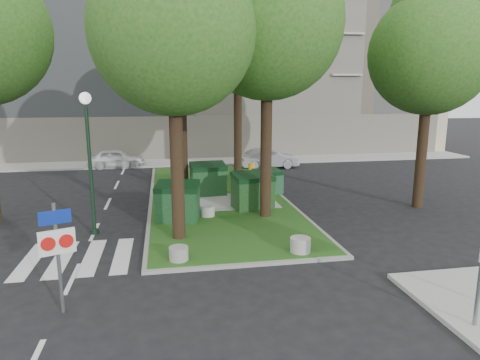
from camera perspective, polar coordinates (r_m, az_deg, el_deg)
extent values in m
plane|color=black|center=(12.73, -0.73, -11.46)|extent=(120.00, 120.00, 0.00)
cube|color=#2A4F16|center=(20.30, -3.07, -2.35)|extent=(6.00, 16.00, 0.12)
cube|color=gray|center=(20.30, -3.07, -2.38)|extent=(6.30, 16.30, 0.10)
cube|color=#999993|center=(30.50, -6.48, 2.40)|extent=(42.00, 3.00, 0.12)
cube|color=silver|center=(14.09, -17.24, -9.63)|extent=(5.00, 3.00, 0.01)
cube|color=tan|center=(37.69, -7.58, 16.28)|extent=(41.00, 12.00, 16.00)
cylinder|color=black|center=(14.17, -8.45, 3.79)|extent=(0.44, 0.44, 6.16)
sphere|color=#1F5215|center=(14.15, -8.94, 18.96)|extent=(5.20, 5.20, 5.20)
cylinder|color=black|center=(16.59, 3.52, 6.03)|extent=(0.44, 0.44, 6.72)
sphere|color=#1F5215|center=(16.67, 3.70, 20.12)|extent=(5.60, 5.60, 5.60)
cylinder|color=black|center=(20.66, -7.66, 5.93)|extent=(0.44, 0.44, 5.88)
sphere|color=#1F5215|center=(20.60, -7.94, 15.85)|extent=(4.80, 4.80, 4.80)
sphere|color=#1F5215|center=(21.00, -7.24, 20.41)|extent=(3.60, 3.60, 3.60)
cylinder|color=black|center=(23.94, -0.30, 8.18)|extent=(0.44, 0.44, 7.00)
sphere|color=#1F5215|center=(24.04, -0.31, 18.34)|extent=(5.80, 5.80, 5.80)
sphere|color=#1F5215|center=(24.59, 0.35, 22.91)|extent=(4.35, 4.35, 4.35)
cylinder|color=black|center=(19.92, 23.18, 4.86)|extent=(0.44, 0.44, 5.88)
sphere|color=#1F5215|center=(19.86, 24.04, 15.12)|extent=(5.00, 5.00, 5.00)
sphere|color=#1F5215|center=(20.39, 24.87, 19.72)|extent=(3.75, 3.75, 3.75)
cube|color=#103A18|center=(16.63, -8.29, -3.26)|extent=(1.76, 1.37, 1.23)
cube|color=black|center=(16.46, -8.37, -0.84)|extent=(1.83, 1.46, 0.36)
cube|color=#113D18|center=(20.61, -4.25, -0.17)|extent=(1.68, 1.20, 1.26)
cube|color=black|center=(20.47, -4.29, 1.84)|extent=(1.74, 1.28, 0.36)
cube|color=#10350F|center=(18.17, 1.70, -1.78)|extent=(1.78, 1.37, 1.26)
cube|color=black|center=(18.01, 1.71, 0.49)|extent=(1.85, 1.45, 0.36)
cube|color=#154626|center=(20.74, 3.74, -0.48)|extent=(1.45, 1.18, 0.99)
cube|color=black|center=(20.62, 3.76, 1.09)|extent=(1.51, 1.25, 0.29)
cylinder|color=gray|center=(12.93, -8.18, -9.67)|extent=(0.56, 0.56, 0.40)
cylinder|color=#A4A49F|center=(13.54, 8.05, -8.54)|extent=(0.63, 0.63, 0.45)
cylinder|color=#A1A19C|center=(17.15, -4.36, -4.13)|extent=(0.57, 0.57, 0.41)
cylinder|color=orange|center=(25.49, 1.53, 1.52)|extent=(0.39, 0.39, 0.68)
cylinder|color=black|center=(15.71, -19.30, 0.99)|extent=(0.13, 0.13, 4.51)
cylinder|color=black|center=(16.24, -18.78, -6.54)|extent=(0.27, 0.27, 0.18)
sphere|color=white|center=(15.46, -19.95, 10.22)|extent=(0.40, 0.40, 0.40)
cylinder|color=slate|center=(10.63, -23.05, -9.70)|extent=(0.11, 0.11, 2.62)
cube|color=navy|center=(10.32, -23.49, -4.54)|extent=(0.65, 0.28, 0.31)
cube|color=white|center=(10.49, -23.23, -7.56)|extent=(0.75, 0.32, 0.58)
cylinder|color=red|center=(10.53, -24.24, -7.57)|extent=(0.30, 0.14, 0.31)
cylinder|color=red|center=(10.44, -22.22, -7.55)|extent=(0.30, 0.14, 0.31)
imported|color=white|center=(29.53, -16.17, 2.80)|extent=(3.72, 1.60, 1.25)
imported|color=#999BA1|center=(28.21, 3.81, 2.87)|extent=(4.00, 1.68, 1.28)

